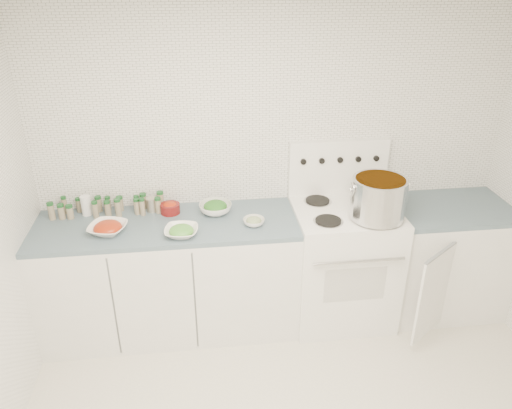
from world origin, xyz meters
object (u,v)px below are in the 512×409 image
(stove, at_px, (342,260))
(bowl_snowpea, at_px, (181,231))
(bowl_tomato, at_px, (108,228))
(stock_pot, at_px, (379,197))

(stove, distance_m, bowl_snowpea, 1.28)
(stove, height_order, bowl_tomato, stove)
(stove, height_order, stock_pot, stove)
(stock_pot, height_order, bowl_tomato, stock_pot)
(stock_pot, height_order, bowl_snowpea, stock_pot)
(bowl_tomato, bearing_deg, bowl_snowpea, -11.19)
(stock_pot, distance_m, bowl_snowpea, 1.37)
(stock_pot, xyz_separation_m, bowl_tomato, (-1.85, 0.08, -0.17))
(bowl_snowpea, bearing_deg, stove, 8.56)
(stove, xyz_separation_m, bowl_tomato, (-1.69, -0.08, 0.44))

